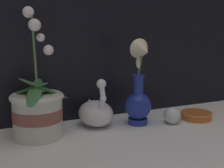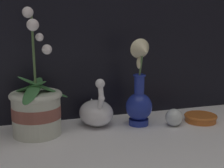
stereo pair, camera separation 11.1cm
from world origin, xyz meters
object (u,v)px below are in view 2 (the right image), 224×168
Objects in this scene: amber_dish at (201,117)px; orchid_potted_plant at (36,108)px; swan_figurine at (96,111)px; blue_vase at (140,94)px; glass_sphere at (174,117)px.

orchid_potted_plant is at bearing 175.06° from amber_dish.
swan_figurine is (0.22, 0.03, -0.04)m from orchid_potted_plant.
orchid_potted_plant reaches higher than amber_dish.
amber_dish is at bearing -4.94° from orchid_potted_plant.
blue_vase is 2.57× the size of amber_dish.
blue_vase is at bearing 159.44° from glass_sphere.
glass_sphere is at bearing -20.56° from blue_vase.
blue_vase is (0.15, -0.05, 0.07)m from swan_figurine.
blue_vase reaches higher than amber_dish.
orchid_potted_plant reaches higher than swan_figurine.
swan_figurine is at bearing 160.08° from glass_sphere.
blue_vase is 0.26m from amber_dish.
swan_figurine is at bearing 167.47° from amber_dish.
blue_vase is (0.37, -0.02, 0.02)m from orchid_potted_plant.
amber_dish is (0.12, 0.01, -0.02)m from glass_sphere.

